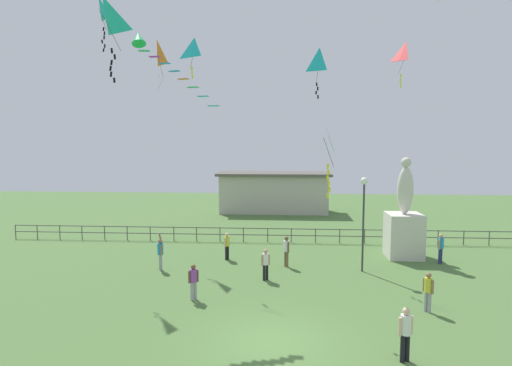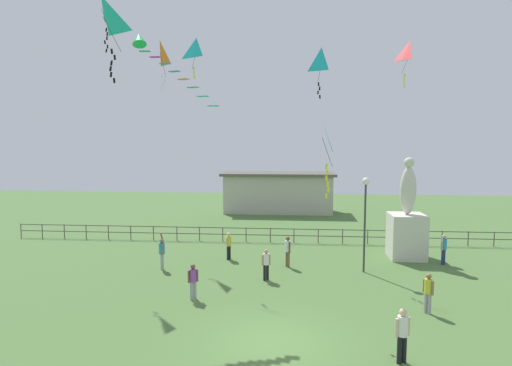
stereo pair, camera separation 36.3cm
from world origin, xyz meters
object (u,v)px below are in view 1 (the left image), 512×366
statue_monument (404,227)px  person_2 (266,262)px  streamer_kite (143,43)px  kite_6 (99,10)px  person_3 (441,247)px  kite_5 (195,49)px  person_4 (193,280)px  kite_3 (157,53)px  person_5 (227,244)px  person_1 (428,289)px  kite_2 (324,141)px  kite_1 (406,55)px  kite_0 (319,62)px  lamppost (364,204)px  kite_4 (103,18)px  person_0 (160,252)px  person_6 (406,331)px  person_7 (286,249)px

statue_monument → person_2: 9.02m
streamer_kite → kite_6: bearing=130.5°
person_3 → kite_5: (-13.36, -0.03, 10.60)m
kite_5 → person_4: bearing=-79.9°
kite_3 → person_3: bearing=-9.1°
statue_monument → person_5: bearing=-173.2°
person_1 → kite_5: bearing=147.1°
person_1 → kite_2: size_ratio=0.56×
person_4 → streamer_kite: streamer_kite is taller
kite_6 → kite_1: bearing=16.2°
kite_0 → streamer_kite: (-7.90, -5.51, -0.08)m
statue_monument → kite_1: 10.73m
lamppost → streamer_kite: streamer_kite is taller
person_3 → kite_2: size_ratio=0.58×
kite_2 → kite_4: (-8.20, 0.06, 4.57)m
person_4 → kite_4: size_ratio=0.50×
kite_3 → kite_4: size_ratio=0.96×
kite_6 → person_5: bearing=4.8°
lamppost → person_4: size_ratio=3.17×
person_5 → kite_5: bearing=-179.2°
kite_4 → person_0: bearing=85.4°
kite_1 → kite_6: 18.12m
statue_monument → person_5: (-10.02, -1.19, -0.87)m
statue_monument → person_4: statue_monument is taller
person_3 → person_6: size_ratio=0.96×
person_0 → kite_4: bearing=-94.6°
kite_6 → streamer_kite: bearing=-49.5°
person_1 → person_7: person_7 is taller
person_4 → kite_4: (-2.99, -1.18, 10.33)m
person_7 → kite_5: (-5.00, 1.12, 10.60)m
lamppost → person_2: bearing=-160.7°
kite_2 → kite_3: kite_3 is taller
lamppost → person_0: size_ratio=2.52×
person_3 → kite_3: kite_3 is taller
kite_3 → kite_1: bearing=7.0°
person_6 → kite_1: (3.85, 15.19, 10.96)m
person_0 → kite_2: size_ratio=0.68×
person_4 → kite_2: kite_2 is taller
statue_monument → person_7: size_ratio=3.50×
kite_3 → person_2: bearing=-41.5°
person_3 → person_6: 11.76m
person_4 → person_5: person_5 is taller
person_2 → person_5: (-2.31, 3.42, 0.01)m
person_3 → person_4: person_3 is taller
person_4 → kite_6: kite_6 is taller
person_5 → kite_3: bearing=150.0°
person_3 → kite_2: 11.70m
statue_monument → person_3: size_ratio=3.51×
person_4 → streamer_kite: 10.26m
kite_1 → kite_5: size_ratio=1.28×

